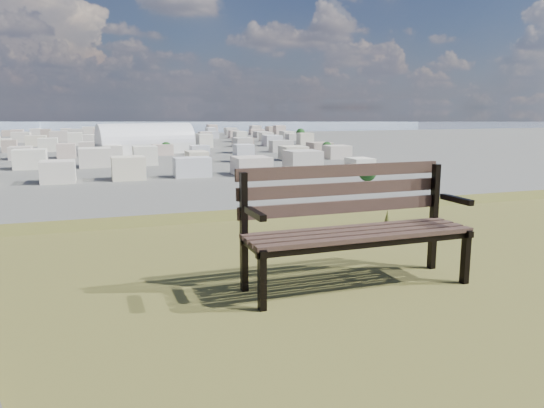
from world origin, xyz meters
name	(u,v)px	position (x,y,z in m)	size (l,w,h in m)	color
park_bench	(353,219)	(1.03, 1.46, 25.51)	(1.75, 0.58, 0.91)	#473229
arena	(146,144)	(30.42, 317.82, 5.37)	(56.89, 31.16, 22.77)	silver
city_blocks	(90,140)	(0.00, 394.44, 3.50)	(395.00, 361.00, 7.00)	beige
city_trees	(41,147)	(-26.39, 319.00, 4.83)	(406.52, 387.20, 9.98)	#392B1C
bay_water	(89,124)	(0.00, 900.00, 0.00)	(2400.00, 700.00, 0.12)	#8795AC
far_hills	(61,108)	(-60.92, 1402.93, 25.47)	(2050.00, 340.00, 60.00)	#94A4B8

